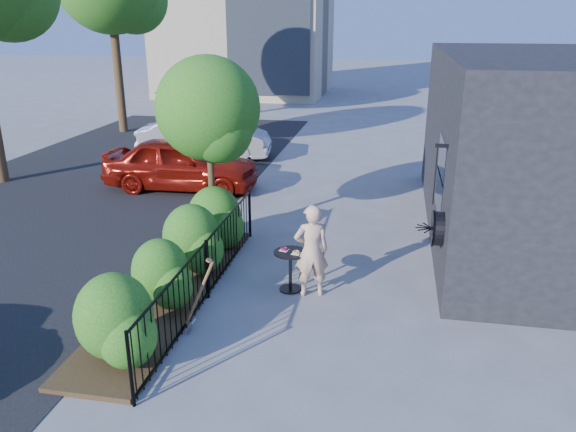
% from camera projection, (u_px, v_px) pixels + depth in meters
% --- Properties ---
extents(ground, '(120.00, 120.00, 0.00)m').
position_uv_depth(ground, '(292.00, 305.00, 9.70)').
color(ground, gray).
rests_on(ground, ground).
extents(fence, '(0.05, 6.05, 1.10)m').
position_uv_depth(fence, '(207.00, 269.00, 9.78)').
color(fence, black).
rests_on(fence, ground).
extents(planting_bed, '(1.30, 6.00, 0.08)m').
position_uv_depth(planting_bed, '(171.00, 292.00, 10.07)').
color(planting_bed, '#382616').
rests_on(planting_bed, ground).
extents(shrubs, '(1.10, 5.60, 1.24)m').
position_uv_depth(shrubs, '(176.00, 257.00, 9.93)').
color(shrubs, '#205C15').
rests_on(shrubs, ground).
extents(patio_tree, '(2.20, 2.20, 3.94)m').
position_uv_depth(patio_tree, '(211.00, 115.00, 11.72)').
color(patio_tree, '#3F2B19').
rests_on(patio_tree, ground).
extents(street, '(9.00, 30.00, 0.01)m').
position_uv_depth(street, '(32.00, 221.00, 13.71)').
color(street, black).
rests_on(street, ground).
extents(cafe_table, '(0.60, 0.60, 0.80)m').
position_uv_depth(cafe_table, '(290.00, 264.00, 10.07)').
color(cafe_table, black).
rests_on(cafe_table, ground).
extents(woman, '(0.72, 0.59, 1.70)m').
position_uv_depth(woman, '(311.00, 251.00, 9.79)').
color(woman, '#D9AE8D').
rests_on(woman, ground).
extents(shovel, '(0.52, 0.17, 1.33)m').
position_uv_depth(shovel, '(198.00, 300.00, 8.64)').
color(shovel, brown).
rests_on(shovel, ground).
extents(car_red, '(4.45, 1.91, 1.50)m').
position_uv_depth(car_red, '(182.00, 164.00, 16.04)').
color(car_red, maroon).
rests_on(car_red, ground).
extents(car_silver, '(4.70, 2.11, 1.50)m').
position_uv_depth(car_silver, '(205.00, 137.00, 19.55)').
color(car_silver, '#B7B7BC').
rests_on(car_silver, ground).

